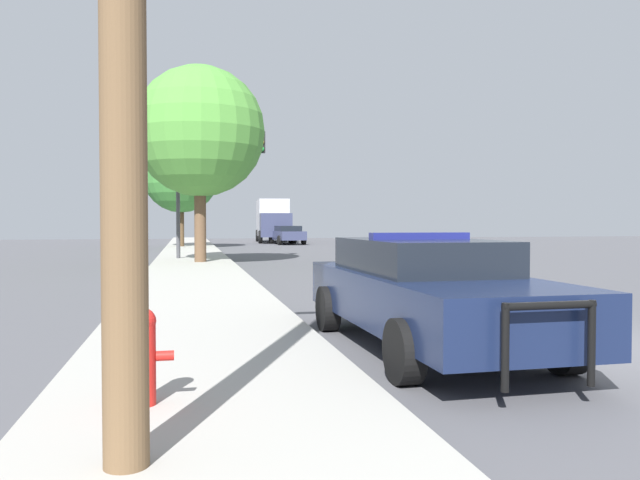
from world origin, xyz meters
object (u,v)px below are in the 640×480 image
Objects in this scene: police_car at (425,290)px; fire_hydrant at (143,353)px; tree_sidewalk_mid at (200,132)px; tree_sidewalk_far at (181,175)px; car_background_distant at (287,234)px; traffic_light at (212,166)px; box_truck at (273,220)px.

police_car is 6.61× the size of fire_hydrant.
tree_sidewalk_mid is at bearing -82.39° from police_car.
tree_sidewalk_mid is (0.82, -15.47, 0.49)m from tree_sidewalk_far.
police_car is at bearing -100.92° from car_background_distant.
car_background_distant is at bearing 71.70° from traffic_light.
tree_sidewalk_far is (-1.39, 12.91, 0.55)m from traffic_light.
fire_hydrant is 40.50m from car_background_distant.
box_truck is at bearing 56.11° from tree_sidewalk_far.
traffic_light is 19.80m from car_background_distant.
tree_sidewalk_far is 15.50m from tree_sidewalk_mid.
tree_sidewalk_mid reaches higher than box_truck.
box_truck is 1.17× the size of tree_sidewalk_far.
box_truck is (-0.38, 5.00, 1.09)m from car_background_distant.
traffic_light is 2.82m from tree_sidewalk_mid.
car_background_distant reaches higher than fire_hydrant.
police_car is at bearing 88.63° from box_truck.
fire_hydrant is 0.17× the size of car_background_distant.
car_background_distant is at bearing 36.86° from tree_sidewalk_far.
car_background_distant is at bearing 98.04° from box_truck.
tree_sidewalk_mid is (-0.56, -2.56, 1.04)m from traffic_light.
police_car reaches higher than car_background_distant.
box_truck is at bearing 76.39° from tree_sidewalk_mid.
traffic_light is at bearing 80.00° from box_truck.
fire_hydrant is 21.56m from traffic_light.
tree_sidewalk_far is at bearing 59.85° from box_truck.
traffic_light is 1.19× the size of car_background_distant.
police_car is 0.96× the size of traffic_light.
fire_hydrant is 0.15× the size of traffic_light.
car_background_distant is at bearing 79.25° from fire_hydrant.
fire_hydrant is 19.23m from tree_sidewalk_mid.
fire_hydrant is at bearing -105.31° from car_background_distant.
tree_sidewalk_mid is (0.86, 18.68, 4.47)m from fire_hydrant.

